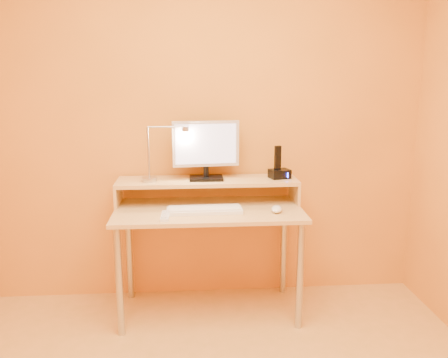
{
  "coord_description": "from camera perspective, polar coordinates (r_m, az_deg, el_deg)",
  "views": [
    {
      "loc": [
        -0.12,
        -1.72,
        1.56
      ],
      "look_at": [
        0.1,
        1.13,
        0.92
      ],
      "focal_mm": 37.61,
      "sensor_mm": 36.0,
      "label": 1
    }
  ],
  "objects": [
    {
      "name": "keyboard",
      "position": [
        2.94,
        -2.38,
        -3.84
      ],
      "size": [
        0.47,
        0.16,
        0.02
      ],
      "primitive_type": "cube",
      "rotation": [
        0.0,
        0.0,
        0.02
      ],
      "color": "white",
      "rests_on": "desk_lower"
    },
    {
      "name": "lamp_base",
      "position": [
        3.1,
        -9.06,
        -0.05
      ],
      "size": [
        0.1,
        0.1,
        0.02
      ],
      "primitive_type": "cylinder",
      "color": "#AEADB0",
      "rests_on": "desk_shelf"
    },
    {
      "name": "shelf_riser_right",
      "position": [
        3.22,
        8.54,
        -1.47
      ],
      "size": [
        0.02,
        0.3,
        0.14
      ],
      "primitive_type": "cube",
      "color": "tan",
      "rests_on": "desk_lower"
    },
    {
      "name": "monitor_foot",
      "position": [
        3.12,
        -2.18,
        0.12
      ],
      "size": [
        0.22,
        0.16,
        0.02
      ],
      "primitive_type": "cube",
      "color": "black",
      "rests_on": "desk_shelf"
    },
    {
      "name": "lamp_head",
      "position": [
        3.04,
        -4.73,
        6.07
      ],
      "size": [
        0.04,
        0.04,
        0.03
      ],
      "primitive_type": "cylinder",
      "color": "#AEADB0",
      "rests_on": "lamp_arm"
    },
    {
      "name": "monitor_panel",
      "position": [
        3.09,
        -2.23,
        4.31
      ],
      "size": [
        0.44,
        0.08,
        0.3
      ],
      "primitive_type": "cube",
      "rotation": [
        0.0,
        0.0,
        0.1
      ],
      "color": "#BDBDC0",
      "rests_on": "monitor_neck"
    },
    {
      "name": "remote_control",
      "position": [
        2.85,
        -7.15,
        -4.49
      ],
      "size": [
        0.05,
        0.18,
        0.02
      ],
      "primitive_type": "cube",
      "rotation": [
        0.0,
        0.0,
        -0.03
      ],
      "color": "white",
      "rests_on": "desk_lower"
    },
    {
      "name": "phone_dock",
      "position": [
        3.17,
        6.77,
        0.64
      ],
      "size": [
        0.15,
        0.13,
        0.06
      ],
      "primitive_type": "cube",
      "rotation": [
        0.0,
        0.0,
        0.28
      ],
      "color": "black",
      "rests_on": "desk_shelf"
    },
    {
      "name": "desk_leg_fr",
      "position": [
        2.99,
        9.2,
        -11.57
      ],
      "size": [
        0.04,
        0.04,
        0.69
      ],
      "primitive_type": "cylinder",
      "color": "#AEADB0",
      "rests_on": "floor"
    },
    {
      "name": "lamp_bulb",
      "position": [
        3.04,
        -4.72,
        5.77
      ],
      "size": [
        0.03,
        0.03,
        0.0
      ],
      "primitive_type": "cylinder",
      "color": "#FFEAC6",
      "rests_on": "lamp_head"
    },
    {
      "name": "phone_led",
      "position": [
        3.13,
        7.75,
        0.46
      ],
      "size": [
        0.01,
        0.0,
        0.04
      ],
      "primitive_type": "cube",
      "color": "#323AEA",
      "rests_on": "phone_dock"
    },
    {
      "name": "desk_leg_fl",
      "position": [
        2.94,
        -12.62,
        -12.12
      ],
      "size": [
        0.04,
        0.04,
        0.69
      ],
      "primitive_type": "cylinder",
      "color": "#AEADB0",
      "rests_on": "floor"
    },
    {
      "name": "desk_leg_br",
      "position": [
        3.44,
        7.26,
        -8.21
      ],
      "size": [
        0.04,
        0.04,
        0.69
      ],
      "primitive_type": "cylinder",
      "color": "#AEADB0",
      "rests_on": "floor"
    },
    {
      "name": "monitor_neck",
      "position": [
        3.11,
        -2.19,
        0.91
      ],
      "size": [
        0.04,
        0.04,
        0.07
      ],
      "primitive_type": "cylinder",
      "color": "black",
      "rests_on": "monitor_foot"
    },
    {
      "name": "lamp_arm",
      "position": [
        3.04,
        -7.01,
        6.31
      ],
      "size": [
        0.24,
        0.01,
        0.01
      ],
      "primitive_type": "cylinder",
      "rotation": [
        0.0,
        1.57,
        0.0
      ],
      "color": "#AEADB0",
      "rests_on": "lamp_post"
    },
    {
      "name": "desk_shelf",
      "position": [
        3.13,
        -2.03,
        -0.26
      ],
      "size": [
        1.2,
        0.3,
        0.02
      ],
      "primitive_type": "cube",
      "color": "tan",
      "rests_on": "desk_lower"
    },
    {
      "name": "shelf_riser_left",
      "position": [
        3.18,
        -12.73,
        -1.84
      ],
      "size": [
        0.02,
        0.3,
        0.14
      ],
      "primitive_type": "cube",
      "color": "tan",
      "rests_on": "desk_lower"
    },
    {
      "name": "desk_lower",
      "position": [
        3.02,
        -1.89,
        -3.85
      ],
      "size": [
        1.2,
        0.6,
        0.02
      ],
      "primitive_type": "cube",
      "color": "tan",
      "rests_on": "floor"
    },
    {
      "name": "mouse",
      "position": [
        2.96,
        6.42,
        -3.65
      ],
      "size": [
        0.09,
        0.13,
        0.04
      ],
      "primitive_type": "ellipsoid",
      "rotation": [
        0.0,
        0.0,
        -0.23
      ],
      "color": "white",
      "rests_on": "desk_lower"
    },
    {
      "name": "wall_back",
      "position": [
        3.23,
        -2.21,
        7.04
      ],
      "size": [
        3.0,
        0.04,
        2.5
      ],
      "primitive_type": "cube",
      "color": "orange",
      "rests_on": "floor"
    },
    {
      "name": "lamp_post",
      "position": [
        3.07,
        -9.17,
        3.19
      ],
      "size": [
        0.01,
        0.01,
        0.33
      ],
      "primitive_type": "cylinder",
      "color": "#AEADB0",
      "rests_on": "lamp_base"
    },
    {
      "name": "phone_handset",
      "position": [
        3.15,
        6.55,
        2.59
      ],
      "size": [
        0.05,
        0.03,
        0.16
      ],
      "primitive_type": "cube",
      "rotation": [
        0.0,
        0.0,
        0.28
      ],
      "color": "black",
      "rests_on": "phone_dock"
    },
    {
      "name": "monitor_back",
      "position": [
        3.11,
        -2.24,
        4.37
      ],
      "size": [
        0.4,
        0.05,
        0.25
      ],
      "primitive_type": "cube",
      "rotation": [
        0.0,
        0.0,
        0.1
      ],
      "color": "black",
      "rests_on": "monitor_panel"
    },
    {
      "name": "monitor_screen",
      "position": [
        3.07,
        -2.21,
        4.26
      ],
      "size": [
        0.4,
        0.04,
        0.26
      ],
      "primitive_type": "cube",
      "rotation": [
        0.0,
        0.0,
        0.1
      ],
      "color": "silver",
      "rests_on": "monitor_panel"
    },
    {
      "name": "desk_leg_bl",
      "position": [
        3.4,
        -11.44,
        -8.61
      ],
      "size": [
        0.04,
        0.04,
        0.69
      ],
      "primitive_type": "cylinder",
      "color": "#AEADB0",
      "rests_on": "floor"
    }
  ]
}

